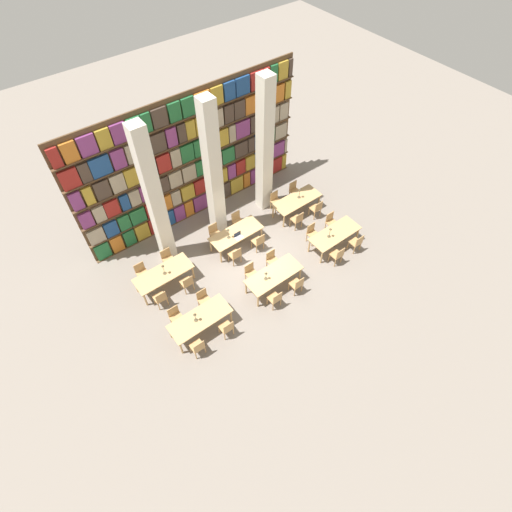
% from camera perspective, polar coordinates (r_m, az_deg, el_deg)
% --- Properties ---
extents(ground_plane, '(40.00, 40.00, 0.00)m').
position_cam_1_polar(ground_plane, '(15.85, -0.26, -1.25)').
color(ground_plane, gray).
extents(bookshelf_bank, '(9.85, 0.35, 5.50)m').
position_cam_1_polar(bookshelf_bank, '(16.39, -8.95, 13.36)').
color(bookshelf_bank, brown).
rests_on(bookshelf_bank, ground_plane).
extents(pillar_left, '(0.52, 0.52, 6.00)m').
position_cam_1_polar(pillar_left, '(14.40, -14.27, 7.74)').
color(pillar_left, silver).
rests_on(pillar_left, ground_plane).
extents(pillar_center, '(0.52, 0.52, 6.00)m').
position_cam_1_polar(pillar_center, '(15.16, -6.15, 11.74)').
color(pillar_center, silver).
rests_on(pillar_center, ground_plane).
extents(pillar_right, '(0.52, 0.52, 6.00)m').
position_cam_1_polar(pillar_right, '(16.24, 1.23, 15.10)').
color(pillar_right, silver).
rests_on(pillar_right, ground_plane).
extents(reading_table_0, '(2.18, 0.88, 0.75)m').
position_cam_1_polar(reading_table_0, '(13.83, -7.99, -8.96)').
color(reading_table_0, tan).
rests_on(reading_table_0, ground_plane).
extents(chair_0, '(0.42, 0.40, 0.88)m').
position_cam_1_polar(chair_0, '(13.57, -8.29, -12.72)').
color(chair_0, tan).
rests_on(chair_0, ground_plane).
extents(chair_1, '(0.42, 0.40, 0.88)m').
position_cam_1_polar(chair_1, '(14.26, -11.41, -8.43)').
color(chair_1, tan).
rests_on(chair_1, ground_plane).
extents(chair_2, '(0.42, 0.40, 0.88)m').
position_cam_1_polar(chair_2, '(13.79, -4.18, -10.20)').
color(chair_2, tan).
rests_on(chair_2, ground_plane).
extents(chair_3, '(0.42, 0.40, 0.88)m').
position_cam_1_polar(chair_3, '(14.47, -7.47, -6.12)').
color(chair_3, tan).
rests_on(chair_3, ground_plane).
extents(desk_lamp_0, '(0.14, 0.14, 0.42)m').
position_cam_1_polar(desk_lamp_0, '(13.50, -8.70, -8.46)').
color(desk_lamp_0, brown).
rests_on(desk_lamp_0, reading_table_0).
extents(reading_table_1, '(2.18, 0.88, 0.75)m').
position_cam_1_polar(reading_table_1, '(14.72, 2.55, -2.80)').
color(reading_table_1, tan).
rests_on(reading_table_1, ground_plane).
extents(chair_4, '(0.42, 0.40, 0.88)m').
position_cam_1_polar(chair_4, '(14.38, 2.77, -6.09)').
color(chair_4, tan).
rests_on(chair_4, ground_plane).
extents(chair_5, '(0.42, 0.40, 0.88)m').
position_cam_1_polar(chair_5, '(15.02, -0.72, -2.39)').
color(chair_5, tan).
rests_on(chair_5, ground_plane).
extents(chair_6, '(0.42, 0.40, 0.88)m').
position_cam_1_polar(chair_6, '(14.78, 5.87, -4.03)').
color(chair_6, tan).
rests_on(chair_6, ground_plane).
extents(chair_7, '(0.42, 0.40, 0.88)m').
position_cam_1_polar(chair_7, '(15.40, 2.33, -0.53)').
color(chair_7, tan).
rests_on(chair_7, ground_plane).
extents(desk_lamp_1, '(0.14, 0.14, 0.39)m').
position_cam_1_polar(desk_lamp_1, '(14.32, 1.44, -2.67)').
color(desk_lamp_1, brown).
rests_on(desk_lamp_1, reading_table_1).
extents(reading_table_2, '(2.18, 0.88, 0.75)m').
position_cam_1_polar(reading_table_2, '(16.29, 11.20, 3.03)').
color(reading_table_2, tan).
rests_on(reading_table_2, ground_plane).
extents(chair_8, '(0.42, 0.40, 0.88)m').
position_cam_1_polar(chair_8, '(15.86, 11.56, 0.16)').
color(chair_8, tan).
rests_on(chair_8, ground_plane).
extents(chair_9, '(0.42, 0.40, 0.88)m').
position_cam_1_polar(chair_9, '(16.45, 8.04, 3.29)').
color(chair_9, tan).
rests_on(chair_9, ground_plane).
extents(chair_10, '(0.42, 0.40, 0.88)m').
position_cam_1_polar(chair_10, '(16.45, 14.16, 1.90)').
color(chair_10, tan).
rests_on(chair_10, ground_plane).
extents(chair_11, '(0.42, 0.40, 0.88)m').
position_cam_1_polar(chair_11, '(17.02, 10.67, 4.87)').
color(chair_11, tan).
rests_on(chair_11, ground_plane).
extents(desk_lamp_2, '(0.14, 0.14, 0.49)m').
position_cam_1_polar(desk_lamp_2, '(15.83, 10.55, 3.54)').
color(desk_lamp_2, brown).
rests_on(desk_lamp_2, reading_table_2).
extents(reading_table_3, '(2.18, 0.88, 0.75)m').
position_cam_1_polar(reading_table_3, '(15.13, -13.07, -2.56)').
color(reading_table_3, tan).
rests_on(reading_table_3, ground_plane).
extents(chair_12, '(0.42, 0.40, 0.88)m').
position_cam_1_polar(chair_12, '(14.77, -13.48, -5.87)').
color(chair_12, tan).
rests_on(chair_12, ground_plane).
extents(chair_13, '(0.42, 0.40, 0.88)m').
position_cam_1_polar(chair_13, '(15.63, -16.01, -2.24)').
color(chair_13, tan).
rests_on(chair_13, ground_plane).
extents(chair_14, '(0.42, 0.40, 0.88)m').
position_cam_1_polar(chair_14, '(14.96, -9.80, -3.78)').
color(chair_14, tan).
rests_on(chair_14, ground_plane).
extents(chair_15, '(0.42, 0.40, 0.88)m').
position_cam_1_polar(chair_15, '(15.81, -12.50, -0.31)').
color(chair_15, tan).
rests_on(chair_15, ground_plane).
extents(desk_lamp_3, '(0.14, 0.14, 0.49)m').
position_cam_1_polar(desk_lamp_3, '(14.78, -13.13, -1.67)').
color(desk_lamp_3, brown).
rests_on(desk_lamp_3, reading_table_3).
extents(reading_table_4, '(2.18, 0.88, 0.75)m').
position_cam_1_polar(reading_table_4, '(16.02, -2.86, 3.16)').
color(reading_table_4, tan).
rests_on(reading_table_4, ground_plane).
extents(chair_16, '(0.42, 0.40, 0.88)m').
position_cam_1_polar(chair_16, '(15.57, -2.96, 0.18)').
color(chair_16, tan).
rests_on(chair_16, ground_plane).
extents(chair_17, '(0.42, 0.40, 0.88)m').
position_cam_1_polar(chair_17, '(16.38, -5.91, 3.32)').
color(chair_17, tan).
rests_on(chair_17, ground_plane).
extents(chair_18, '(0.42, 0.40, 0.88)m').
position_cam_1_polar(chair_18, '(15.99, 0.37, 2.11)').
color(chair_18, tan).
rests_on(chair_18, ground_plane).
extents(chair_19, '(0.42, 0.40, 0.88)m').
position_cam_1_polar(chair_19, '(16.79, -2.67, 5.08)').
color(chair_19, tan).
rests_on(chair_19, ground_plane).
extents(desk_lamp_4, '(0.14, 0.14, 0.49)m').
position_cam_1_polar(desk_lamp_4, '(15.57, -3.99, 3.46)').
color(desk_lamp_4, brown).
rests_on(desk_lamp_4, reading_table_4).
extents(laptop, '(0.32, 0.22, 0.21)m').
position_cam_1_polar(laptop, '(15.77, -2.51, 2.82)').
color(laptop, silver).
rests_on(laptop, reading_table_4).
extents(reading_table_5, '(2.18, 0.88, 0.75)m').
position_cam_1_polar(reading_table_5, '(17.44, 5.85, 7.86)').
color(reading_table_5, tan).
rests_on(reading_table_5, ground_plane).
extents(chair_20, '(0.42, 0.40, 0.88)m').
position_cam_1_polar(chair_20, '(16.91, 5.93, 5.23)').
color(chair_20, tan).
rests_on(chair_20, ground_plane).
extents(chair_21, '(0.42, 0.40, 0.88)m').
position_cam_1_polar(chair_21, '(17.66, 2.81, 7.95)').
color(chair_21, tan).
rests_on(chair_21, ground_plane).
extents(chair_22, '(0.42, 0.40, 0.88)m').
position_cam_1_polar(chair_22, '(17.47, 8.61, 6.75)').
color(chair_22, tan).
rests_on(chair_22, ground_plane).
extents(chair_23, '(0.42, 0.40, 0.88)m').
position_cam_1_polar(chair_23, '(18.21, 5.49, 9.33)').
color(chair_23, tan).
rests_on(chair_23, ground_plane).
extents(desk_lamp_5, '(0.14, 0.14, 0.50)m').
position_cam_1_polar(desk_lamp_5, '(17.26, 6.25, 9.15)').
color(desk_lamp_5, brown).
rests_on(desk_lamp_5, reading_table_5).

